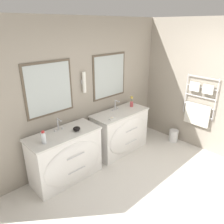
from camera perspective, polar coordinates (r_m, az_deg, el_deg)
The scene contains 12 objects.
ground_plane at distance 3.53m, azimuth 19.43°, elevation -23.94°, with size 16.00×16.00×0.00m, color silver.
wall_back at distance 4.06m, azimuth -6.48°, elevation 5.30°, with size 5.22×0.15×2.60m.
wall_right at distance 4.74m, azimuth 21.43°, elevation 6.16°, with size 0.13×4.26×2.60m.
vanity_left at distance 3.75m, azimuth -11.80°, elevation -11.28°, with size 1.18×0.60×0.86m.
vanity_right at distance 4.46m, azimuth 2.37°, elevation -5.09°, with size 1.18×0.60×0.86m.
faucet_left at distance 3.62m, azimuth -13.82°, elevation -3.21°, with size 0.17×0.13×0.21m.
faucet_right at distance 4.35m, azimuth 0.95°, elevation 1.79°, with size 0.17×0.13×0.21m.
toiletry_bottle at distance 3.31m, azimuth -17.45°, elevation -6.42°, with size 0.07×0.07×0.20m.
amenity_bowl at distance 3.59m, azimuth -9.22°, elevation -4.34°, with size 0.12×0.12×0.07m.
flower_vase at distance 4.57m, azimuth 5.15°, elevation 2.61°, with size 0.06×0.06×0.23m.
soap_dish at distance 3.96m, azimuth -0.04°, elevation -1.70°, with size 0.11×0.08×0.04m.
waste_bin at distance 5.12m, azimuth 15.77°, elevation -5.92°, with size 0.20×0.20×0.27m.
Camera 1 is at (-2.35, -0.90, 2.47)m, focal length 35.00 mm.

